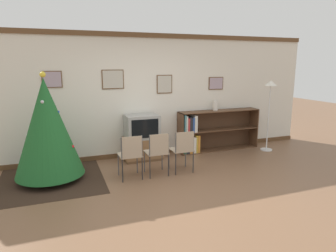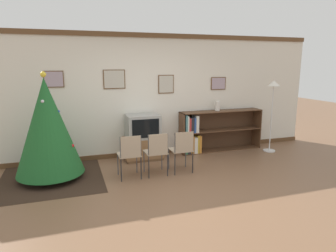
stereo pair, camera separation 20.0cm
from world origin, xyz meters
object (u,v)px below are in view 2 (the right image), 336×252
object	(u,v)px
tv_console	(143,148)
folding_chair_center	(157,151)
television	(143,126)
folding_chair_right	(182,149)
bookshelf	(207,133)
vase	(218,106)
christmas_tree	(48,127)
standing_lamp	(273,98)
folding_chair_left	(130,154)

from	to	relation	value
tv_console	folding_chair_center	xyz separation A→B (m)	(0.00, -1.06, 0.23)
television	folding_chair_right	size ratio (longest dim) A/B	0.86
bookshelf	folding_chair_right	bearing A→B (deg)	-132.83
tv_console	folding_chair_center	size ratio (longest dim) A/B	1.01
folding_chair_right	vase	bearing A→B (deg)	41.39
christmas_tree	tv_console	bearing A→B (deg)	17.27
folding_chair_center	standing_lamp	size ratio (longest dim) A/B	0.49
folding_chair_left	standing_lamp	size ratio (longest dim) A/B	0.49
standing_lamp	tv_console	bearing A→B (deg)	172.76
folding_chair_left	bookshelf	xyz separation A→B (m)	(2.08, 1.16, -0.02)
christmas_tree	standing_lamp	size ratio (longest dim) A/B	1.15
standing_lamp	folding_chair_right	bearing A→B (deg)	-164.83
television	folding_chair_left	xyz separation A→B (m)	(-0.50, -1.06, -0.26)
television	standing_lamp	xyz separation A→B (m)	(3.00, -0.38, 0.55)
folding_chair_right	standing_lamp	size ratio (longest dim) A/B	0.49
folding_chair_center	bookshelf	world-z (taller)	bookshelf
standing_lamp	folding_chair_left	bearing A→B (deg)	-169.06
bookshelf	standing_lamp	distance (m)	1.72
tv_console	standing_lamp	size ratio (longest dim) A/B	0.49
folding_chair_center	vase	size ratio (longest dim) A/B	3.53
folding_chair_left	standing_lamp	distance (m)	3.66
vase	folding_chair_left	bearing A→B (deg)	-153.23
folding_chair_center	standing_lamp	bearing A→B (deg)	12.72
vase	tv_console	bearing A→B (deg)	-176.00
folding_chair_left	bookshelf	world-z (taller)	bookshelf
tv_console	vase	size ratio (longest dim) A/B	3.55
christmas_tree	television	distance (m)	1.97
christmas_tree	vase	bearing A→B (deg)	10.81
folding_chair_left	tv_console	bearing A→B (deg)	64.56
christmas_tree	tv_console	xyz separation A→B (m)	(1.87, 0.58, -0.72)
television	folding_chair_center	distance (m)	1.09
folding_chair_center	television	bearing A→B (deg)	90.00
bookshelf	standing_lamp	size ratio (longest dim) A/B	1.21
christmas_tree	tv_console	size ratio (longest dim) A/B	2.33
folding_chair_left	bookshelf	bearing A→B (deg)	29.07
folding_chair_right	bookshelf	xyz separation A→B (m)	(1.07, 1.16, -0.02)
bookshelf	vase	bearing A→B (deg)	6.75
tv_console	folding_chair_right	xyz separation A→B (m)	(0.50, -1.06, 0.23)
folding_chair_center	christmas_tree	bearing A→B (deg)	165.62
tv_console	folding_chair_left	world-z (taller)	folding_chair_left
tv_console	folding_chair_left	bearing A→B (deg)	-115.44
folding_chair_left	vase	xyz separation A→B (m)	(2.35, 1.19, 0.61)
vase	folding_chair_center	bearing A→B (deg)	-147.31
christmas_tree	folding_chair_right	world-z (taller)	christmas_tree
tv_console	vase	bearing A→B (deg)	4.00
television	folding_chair_center	world-z (taller)	television
folding_chair_left	vase	world-z (taller)	vase
television	folding_chair_right	world-z (taller)	television
television	folding_chair_center	xyz separation A→B (m)	(0.00, -1.06, -0.26)
tv_console	bookshelf	bearing A→B (deg)	3.52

